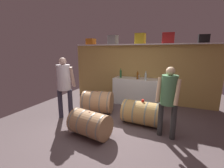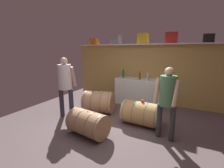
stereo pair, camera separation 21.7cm
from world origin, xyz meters
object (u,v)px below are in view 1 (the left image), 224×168
Objects in this scene: wine_bottle_green at (121,73)px; winemaker_pouring at (64,82)px; toolcase_yellow at (140,39)px; wine_bottle_clear at (146,76)px; wine_barrel_far at (98,102)px; tasting_cup at (143,101)px; wine_bottle_amber at (138,75)px; work_cabinet at (136,91)px; toolcase_orange at (91,42)px; wine_barrel_flank at (90,124)px; wine_barrel_near at (141,113)px; visitor_tasting at (169,95)px; toolcase_red at (168,38)px; toolcase_grey at (113,40)px; wine_glass at (139,76)px; toolcase_black at (204,39)px.

winemaker_pouring is (-0.94, -1.88, -0.03)m from wine_bottle_green.
toolcase_yellow is 1.30m from wine_bottle_clear.
wine_barrel_far is 14.39× the size of tasting_cup.
work_cabinet is at bearing 120.01° from wine_bottle_amber.
wine_barrel_flank is (1.46, -2.66, -1.89)m from toolcase_orange.
toolcase_yellow is 0.21× the size of winemaker_pouring.
wine_bottle_amber is 0.28× the size of wine_barrel_near.
visitor_tasting reaches higher than wine_bottle_amber.
wine_bottle_green is 1.87m from tasting_cup.
wine_barrel_flank is at bearing -99.11° from work_cabinet.
winemaker_pouring is at bearing -137.03° from wine_bottle_clear.
wine_barrel_near is at bearing 0.85° from winemaker_pouring.
wine_barrel_far is 2.21m from visitor_tasting.
toolcase_red is 0.38× the size of wine_barrel_near.
toolcase_orange is 2.79m from toolcase_red.
wine_bottle_amber is (1.01, -0.31, -1.19)m from toolcase_grey.
tasting_cup is (0.47, -1.36, -0.40)m from wine_bottle_amber.
toolcase_red is (0.89, 0.00, -0.01)m from toolcase_yellow.
toolcase_grey is (0.91, 0.00, 0.05)m from toolcase_orange.
wine_bottle_green is at bearing -155.56° from toolcase_yellow.
wine_bottle_clear is 1.74m from wine_barrel_far.
wine_glass reaches higher than work_cabinet.
wine_bottle_amber reaches higher than wine_glass.
toolcase_black is 2.54m from visitor_tasting.
wine_barrel_near is at bearing -73.32° from wine_glass.
work_cabinet is 1.60× the size of wine_barrel_near.
winemaker_pouring reaches higher than wine_bottle_clear.
toolcase_red is 2.97m from wine_barrel_far.
wine_bottle_amber is at bearing -90.87° from wine_glass.
toolcase_grey is at bearing 134.71° from wine_barrel_near.
toolcase_black is at bearing 20.28° from winemaker_pouring.
tasting_cup reaches higher than wine_barrel_near.
toolcase_black is at bearing 5.73° from work_cabinet.
toolcase_black is at bearing 53.41° from wine_barrel_near.
wine_barrel_far is at bearing 120.37° from wine_barrel_flank.
wine_bottle_green is at bearing 127.22° from tasting_cup.
wine_bottle_amber is at bearing -173.82° from toolcase_black.
toolcase_red is 1.91m from wine_bottle_green.
toolcase_orange reaches higher than wine_bottle_green.
toolcase_grey is at bearing 163.14° from wine_bottle_amber.
work_cabinet is at bearing -8.20° from toolcase_grey.
toolcase_black is 0.29× the size of wine_barrel_far.
toolcase_yellow reaches higher than toolcase_grey.
visitor_tasting is at bearing -33.39° from toolcase_orange.
wine_bottle_clear is 0.92m from wine_bottle_green.
wine_bottle_clear is at bearing 31.62° from winemaker_pouring.
toolcase_red reaches higher than toolcase_orange.
wine_bottle_clear reaches higher than work_cabinet.
toolcase_yellow reaches higher than toolcase_orange.
wine_bottle_amber is (1.92, -0.31, -1.14)m from toolcase_orange.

